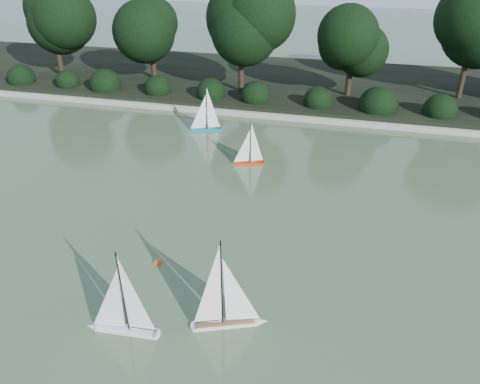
{
  "coord_description": "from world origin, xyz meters",
  "views": [
    {
      "loc": [
        1.39,
        -6.27,
        5.51
      ],
      "look_at": [
        -0.81,
        2.27,
        0.7
      ],
      "focal_mm": 35.0,
      "sensor_mm": 36.0,
      "label": 1
    }
  ],
  "objects_px": {
    "sailboat_teal": "(203,123)",
    "race_buoy": "(158,263)",
    "sailboat_orange": "(247,157)",
    "sailboat_white_a": "(119,318)",
    "sailboat_white_b": "(231,312)"
  },
  "relations": [
    {
      "from": "sailboat_white_a",
      "to": "sailboat_white_b",
      "type": "relative_size",
      "value": 0.98
    },
    {
      "from": "sailboat_white_b",
      "to": "sailboat_teal",
      "type": "height_order",
      "value": "sailboat_white_b"
    },
    {
      "from": "sailboat_teal",
      "to": "race_buoy",
      "type": "distance_m",
      "value": 7.06
    },
    {
      "from": "sailboat_teal",
      "to": "race_buoy",
      "type": "bearing_deg",
      "value": -78.76
    },
    {
      "from": "sailboat_white_b",
      "to": "sailboat_teal",
      "type": "distance_m",
      "value": 8.73
    },
    {
      "from": "sailboat_orange",
      "to": "sailboat_teal",
      "type": "bearing_deg",
      "value": 132.7
    },
    {
      "from": "sailboat_white_b",
      "to": "race_buoy",
      "type": "relative_size",
      "value": 10.5
    },
    {
      "from": "sailboat_white_a",
      "to": "sailboat_white_b",
      "type": "bearing_deg",
      "value": 18.84
    },
    {
      "from": "sailboat_orange",
      "to": "sailboat_teal",
      "type": "xyz_separation_m",
      "value": [
        -1.96,
        2.12,
        0.04
      ]
    },
    {
      "from": "sailboat_orange",
      "to": "race_buoy",
      "type": "xyz_separation_m",
      "value": [
        -0.58,
        -4.79,
        -0.21
      ]
    },
    {
      "from": "sailboat_white_a",
      "to": "sailboat_orange",
      "type": "distance_m",
      "value": 6.59
    },
    {
      "from": "sailboat_orange",
      "to": "sailboat_white_b",
      "type": "bearing_deg",
      "value": -78.5
    },
    {
      "from": "sailboat_white_a",
      "to": "sailboat_teal",
      "type": "distance_m",
      "value": 8.83
    },
    {
      "from": "sailboat_white_a",
      "to": "sailboat_teal",
      "type": "bearing_deg",
      "value": 99.87
    },
    {
      "from": "sailboat_orange",
      "to": "sailboat_white_a",
      "type": "bearing_deg",
      "value": -93.88
    }
  ]
}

